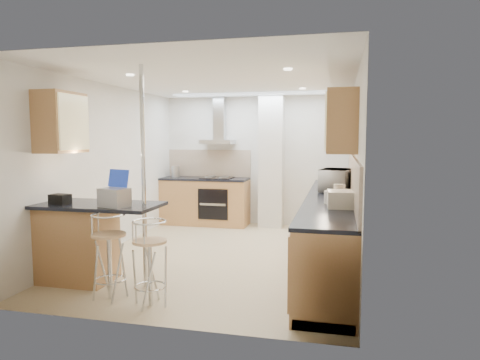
% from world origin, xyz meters
% --- Properties ---
extents(ground, '(4.80, 4.80, 0.00)m').
position_xyz_m(ground, '(0.00, 0.00, 0.00)').
color(ground, tan).
rests_on(ground, ground).
extents(room_shell, '(3.64, 4.84, 2.51)m').
position_xyz_m(room_shell, '(0.32, 0.38, 1.54)').
color(room_shell, silver).
rests_on(room_shell, ground).
extents(right_counter, '(0.63, 4.40, 0.92)m').
position_xyz_m(right_counter, '(1.50, 0.00, 0.46)').
color(right_counter, '#AB7F44').
rests_on(right_counter, ground).
extents(back_counter, '(1.70, 0.63, 0.92)m').
position_xyz_m(back_counter, '(-0.95, 2.10, 0.46)').
color(back_counter, '#AB7F44').
rests_on(back_counter, ground).
extents(peninsula, '(1.47, 0.72, 0.94)m').
position_xyz_m(peninsula, '(-1.12, -1.45, 0.48)').
color(peninsula, '#AB7F44').
rests_on(peninsula, ground).
extents(microwave, '(0.51, 0.66, 0.33)m').
position_xyz_m(microwave, '(1.57, 0.49, 1.08)').
color(microwave, silver).
rests_on(microwave, right_counter).
extents(laptop, '(0.35, 0.30, 0.21)m').
position_xyz_m(laptop, '(-0.81, -1.61, 1.04)').
color(laptop, '#9EA0A6').
rests_on(laptop, peninsula).
extents(bag, '(0.23, 0.18, 0.12)m').
position_xyz_m(bag, '(-1.51, -1.59, 1.00)').
color(bag, black).
rests_on(bag, peninsula).
extents(bar_stool_near, '(0.45, 0.45, 0.92)m').
position_xyz_m(bar_stool_near, '(-0.73, -1.88, 0.46)').
color(bar_stool_near, tan).
rests_on(bar_stool_near, ground).
extents(bar_stool_end, '(0.49, 0.49, 0.88)m').
position_xyz_m(bar_stool_end, '(-0.23, -1.96, 0.44)').
color(bar_stool_end, tan).
rests_on(bar_stool_end, ground).
extents(jar_a, '(0.15, 0.15, 0.16)m').
position_xyz_m(jar_a, '(1.42, 0.55, 1.00)').
color(jar_a, beige).
rests_on(jar_a, right_counter).
extents(jar_b, '(0.12, 0.12, 0.14)m').
position_xyz_m(jar_b, '(1.47, 0.64, 0.99)').
color(jar_b, beige).
rests_on(jar_b, right_counter).
extents(jar_c, '(0.18, 0.18, 0.22)m').
position_xyz_m(jar_c, '(1.61, -0.55, 1.03)').
color(jar_c, '#BAAD95').
rests_on(jar_c, right_counter).
extents(jar_d, '(0.11, 0.11, 0.15)m').
position_xyz_m(jar_d, '(1.49, -0.69, 0.99)').
color(jar_d, silver).
rests_on(jar_d, right_counter).
extents(bread_bin, '(0.30, 0.37, 0.19)m').
position_xyz_m(bread_bin, '(1.62, -0.96, 1.01)').
color(bread_bin, beige).
rests_on(bread_bin, right_counter).
extents(kettle, '(0.16, 0.16, 0.22)m').
position_xyz_m(kettle, '(-1.58, 2.15, 1.03)').
color(kettle, '#ABADB0').
rests_on(kettle, back_counter).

